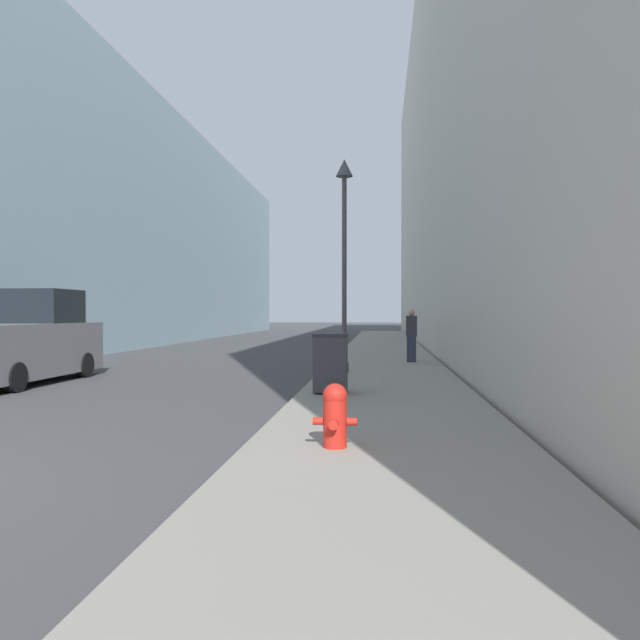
# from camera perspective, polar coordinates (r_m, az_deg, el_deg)

# --- Properties ---
(sidewalk_right) EXTENTS (3.43, 60.00, 0.13)m
(sidewalk_right) POSITION_cam_1_polar(r_m,az_deg,el_deg) (22.70, 5.90, -3.40)
(sidewalk_right) COLOR gray
(sidewalk_right) RESTS_ON ground
(building_left_glass) EXTENTS (12.00, 60.00, 12.56)m
(building_left_glass) POSITION_cam_1_polar(r_m,az_deg,el_deg) (35.33, -23.42, 8.11)
(building_left_glass) COLOR #99B7C6
(building_left_glass) RESTS_ON ground
(building_right_stone) EXTENTS (12.00, 60.00, 19.91)m
(building_right_stone) POSITION_cam_1_polar(r_m,az_deg,el_deg) (32.71, 20.18, 15.29)
(building_right_stone) COLOR beige
(building_right_stone) RESTS_ON ground
(fire_hydrant) EXTENTS (0.51, 0.40, 0.74)m
(fire_hydrant) POSITION_cam_1_polar(r_m,az_deg,el_deg) (7.23, 1.37, -8.57)
(fire_hydrant) COLOR red
(fire_hydrant) RESTS_ON sidewalk_right
(trash_bin) EXTENTS (0.65, 0.57, 1.15)m
(trash_bin) POSITION_cam_1_polar(r_m,az_deg,el_deg) (12.00, 0.96, -3.90)
(trash_bin) COLOR #3D3D42
(trash_bin) RESTS_ON sidewalk_right
(lamppost) EXTENTS (0.45, 0.45, 5.54)m
(lamppost) POSITION_cam_1_polar(r_m,az_deg,el_deg) (16.39, 2.24, 8.28)
(lamppost) COLOR #4C4C51
(lamppost) RESTS_ON sidewalk_right
(pickup_truck) EXTENTS (2.27, 5.00, 2.26)m
(pickup_truck) POSITION_cam_1_polar(r_m,az_deg,el_deg) (16.55, -26.08, -1.91)
(pickup_truck) COLOR slate
(pickup_truck) RESTS_ON ground
(pedestrian_on_sidewalk) EXTENTS (0.34, 0.22, 1.67)m
(pedestrian_on_sidewalk) POSITION_cam_1_polar(r_m,az_deg,el_deg) (19.73, 8.36, -1.38)
(pedestrian_on_sidewalk) COLOR #2D3347
(pedestrian_on_sidewalk) RESTS_ON sidewalk_right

